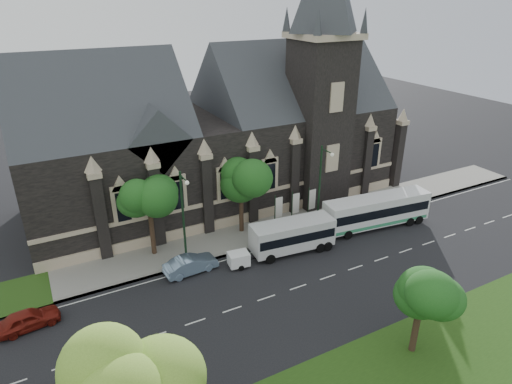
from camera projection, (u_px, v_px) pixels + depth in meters
ground at (266, 298)px, 35.08m from camera, size 160.00×160.00×0.00m
sidewalk at (218, 243)px, 42.70m from camera, size 80.00×5.00×0.15m
museum at (225, 131)px, 49.03m from camera, size 40.00×17.70×29.90m
tree_park_near at (138, 366)px, 20.35m from camera, size 4.42×4.42×8.56m
tree_park_east at (422, 292)px, 28.32m from camera, size 3.40×3.40×6.28m
tree_walk_right at (242, 178)px, 42.69m from camera, size 4.08×4.08×7.80m
tree_walk_left at (150, 197)px, 38.86m from camera, size 3.91×3.91×7.64m
street_lamp_near at (321, 184)px, 42.97m from camera, size 0.36×1.88×9.00m
street_lamp_mid at (184, 215)px, 36.98m from camera, size 0.36×1.88×9.00m
banner_flag_left at (278, 210)px, 44.04m from camera, size 0.90×0.10×4.00m
banner_flag_center at (294, 206)px, 44.90m from camera, size 0.90×0.10×4.00m
banner_flag_right at (311, 202)px, 45.75m from camera, size 0.90×0.10×4.00m
tour_coach at (377, 211)px, 45.11m from camera, size 11.67×3.74×3.35m
shuttle_bus at (293, 234)px, 40.83m from camera, size 8.03×3.43×3.02m
box_trailer at (239, 259)px, 38.79m from camera, size 2.65×1.57×1.38m
sedan at (191, 264)px, 38.04m from camera, size 4.79×1.97×1.54m
car_far_red at (28, 319)px, 31.71m from camera, size 4.46×2.22×1.46m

